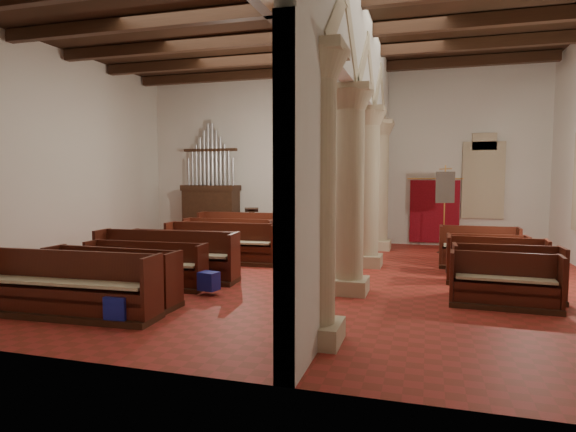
{
  "coord_description": "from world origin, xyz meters",
  "views": [
    {
      "loc": [
        3.28,
        -10.91,
        2.32
      ],
      "look_at": [
        -0.05,
        0.5,
        1.34
      ],
      "focal_mm": 30.0,
      "sensor_mm": 36.0,
      "label": 1
    }
  ],
  "objects_px": {
    "lectern": "(252,226)",
    "nave_pew_0": "(64,295)",
    "pipe_organ": "(211,202)",
    "processional_banner": "(444,226)",
    "aisle_pew_0": "(504,289)"
  },
  "relations": [
    {
      "from": "lectern",
      "to": "nave_pew_0",
      "type": "height_order",
      "value": "lectern"
    },
    {
      "from": "pipe_organ",
      "to": "processional_banner",
      "type": "distance_m",
      "value": 8.37
    },
    {
      "from": "pipe_organ",
      "to": "aisle_pew_0",
      "type": "relative_size",
      "value": 2.35
    },
    {
      "from": "pipe_organ",
      "to": "processional_banner",
      "type": "height_order",
      "value": "pipe_organ"
    },
    {
      "from": "lectern",
      "to": "processional_banner",
      "type": "distance_m",
      "value": 6.76
    },
    {
      "from": "pipe_organ",
      "to": "lectern",
      "type": "distance_m",
      "value": 1.84
    },
    {
      "from": "lectern",
      "to": "processional_banner",
      "type": "xyz_separation_m",
      "value": [
        6.65,
        -1.12,
        0.33
      ]
    },
    {
      "from": "lectern",
      "to": "aisle_pew_0",
      "type": "bearing_deg",
      "value": -64.39
    },
    {
      "from": "lectern",
      "to": "nave_pew_0",
      "type": "bearing_deg",
      "value": -108.0
    },
    {
      "from": "pipe_organ",
      "to": "aisle_pew_0",
      "type": "distance_m",
      "value": 11.72
    },
    {
      "from": "pipe_organ",
      "to": "lectern",
      "type": "bearing_deg",
      "value": -0.66
    },
    {
      "from": "pipe_organ",
      "to": "nave_pew_0",
      "type": "relative_size",
      "value": 1.31
    },
    {
      "from": "lectern",
      "to": "aisle_pew_0",
      "type": "relative_size",
      "value": 0.65
    },
    {
      "from": "aisle_pew_0",
      "to": "processional_banner",
      "type": "bearing_deg",
      "value": 100.14
    },
    {
      "from": "lectern",
      "to": "aisle_pew_0",
      "type": "xyz_separation_m",
      "value": [
        7.5,
        -7.27,
        -0.18
      ]
    }
  ]
}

